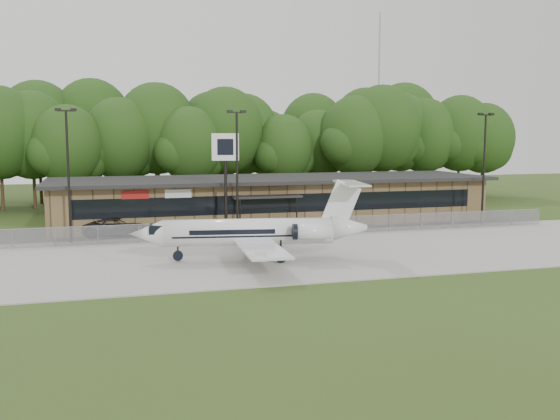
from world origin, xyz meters
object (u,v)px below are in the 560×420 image
object	(u,v)px
terminal	(272,199)
suv	(119,227)
business_jet	(257,233)
pole_sign	(225,158)

from	to	relation	value
terminal	suv	bearing A→B (deg)	-161.74
terminal	suv	distance (m)	15.19
business_jet	suv	distance (m)	15.59
terminal	pole_sign	bearing A→B (deg)	-129.51
suv	pole_sign	bearing A→B (deg)	-95.54
business_jet	pole_sign	size ratio (longest dim) A/B	1.87
terminal	business_jet	xyz separation A→B (m)	(-5.88, -17.77, -0.29)
suv	business_jet	bearing A→B (deg)	-136.63
terminal	suv	size ratio (longest dim) A/B	7.29
business_jet	pole_sign	distance (m)	11.55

